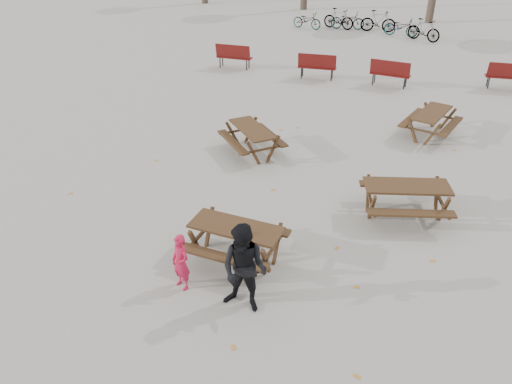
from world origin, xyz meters
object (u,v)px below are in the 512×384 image
at_px(picnic_table_east, 405,201).
at_px(adult, 244,269).
at_px(food_tray, 244,234).
at_px(picnic_table_far, 430,124).
at_px(child, 181,262).
at_px(main_picnic_table, 236,234).
at_px(picnic_table_north, 252,140).
at_px(soda_bottle, 239,231).

bearing_deg(picnic_table_east, adult, -137.08).
bearing_deg(picnic_table_east, food_tray, -149.59).
bearing_deg(picnic_table_far, child, 171.18).
bearing_deg(main_picnic_table, child, -115.87).
bearing_deg(adult, picnic_table_far, 76.57).
height_order(picnic_table_north, picnic_table_far, picnic_table_far).
relative_size(main_picnic_table, picnic_table_east, 0.97).
height_order(food_tray, soda_bottle, soda_bottle).
bearing_deg(child, picnic_table_north, 121.46).
height_order(food_tray, picnic_table_north, food_tray).
distance_m(main_picnic_table, adult, 1.42).
distance_m(main_picnic_table, food_tray, 0.39).
xyz_separation_m(picnic_table_east, picnic_table_north, (-4.45, 1.68, -0.03)).
bearing_deg(soda_bottle, food_tray, 14.92).
xyz_separation_m(main_picnic_table, picnic_table_north, (-1.63, 4.57, -0.21)).
bearing_deg(picnic_table_far, food_tray, 174.09).
height_order(main_picnic_table, adult, adult).
bearing_deg(picnic_table_far, picnic_table_east, -168.24).
bearing_deg(food_tray, picnic_table_far, 71.95).
relative_size(soda_bottle, child, 0.15).
bearing_deg(soda_bottle, picnic_table_east, 49.46).
xyz_separation_m(soda_bottle, adult, (0.56, -0.98, 0.00)).
xyz_separation_m(main_picnic_table, soda_bottle, (0.16, -0.22, 0.26)).
height_order(adult, picnic_table_east, adult).
bearing_deg(picnic_table_north, child, -37.32).
relative_size(food_tray, child, 0.16).
distance_m(child, picnic_table_far, 9.54).
relative_size(food_tray, adult, 0.11).
distance_m(adult, picnic_table_north, 6.25).
relative_size(child, picnic_table_east, 0.61).
distance_m(food_tray, picnic_table_north, 5.14).
bearing_deg(food_tray, adult, -65.56).
relative_size(child, adult, 0.66).
xyz_separation_m(child, adult, (1.28, -0.04, 0.29)).
distance_m(main_picnic_table, picnic_table_far, 8.26).
bearing_deg(adult, main_picnic_table, 120.97).
bearing_deg(food_tray, picnic_table_north, 111.72).
height_order(soda_bottle, picnic_table_north, soda_bottle).
xyz_separation_m(picnic_table_east, picnic_table_far, (0.03, 4.86, -0.02)).
xyz_separation_m(soda_bottle, picnic_table_north, (-1.80, 4.79, -0.47)).
bearing_deg(food_tray, child, -130.51).
xyz_separation_m(soda_bottle, picnic_table_far, (2.69, 7.97, -0.47)).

